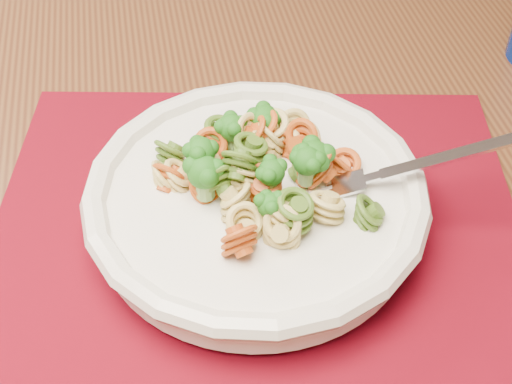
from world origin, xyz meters
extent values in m
cube|color=#573318|center=(0.39, -0.03, 0.69)|extent=(1.55, 1.06, 0.04)
cube|color=#64040E|center=(0.41, -0.08, 0.71)|extent=(0.47, 0.38, 0.00)
cylinder|color=silver|center=(0.41, -0.09, 0.71)|extent=(0.11, 0.11, 0.01)
cylinder|color=silver|center=(0.41, -0.09, 0.73)|extent=(0.25, 0.25, 0.03)
torus|color=silver|center=(0.41, -0.09, 0.75)|extent=(0.27, 0.27, 0.02)
camera|label=1|loc=(0.37, -0.47, 1.14)|focal=50.00mm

